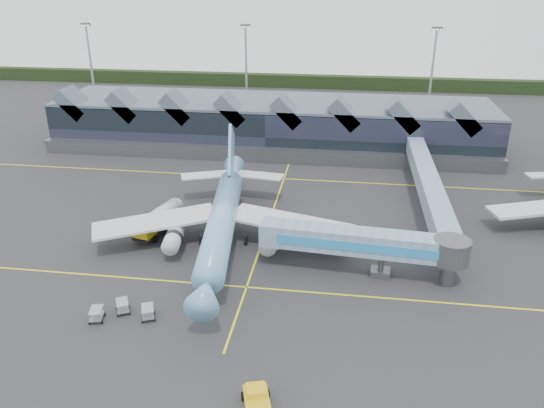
# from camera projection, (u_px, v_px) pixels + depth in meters

# --- Properties ---
(ground) EXTENTS (260.00, 260.00, 0.00)m
(ground) POSITION_uv_depth(u_px,v_px,m) (258.00, 254.00, 69.54)
(ground) COLOR #272629
(ground) RESTS_ON ground
(taxi_stripes) EXTENTS (120.00, 60.00, 0.01)m
(taxi_stripes) POSITION_uv_depth(u_px,v_px,m) (269.00, 222.00, 78.60)
(taxi_stripes) COLOR yellow
(taxi_stripes) RESTS_ON ground
(tree_line_far) EXTENTS (260.00, 4.00, 4.00)m
(tree_line_far) POSITION_uv_depth(u_px,v_px,m) (315.00, 82.00, 168.43)
(tree_line_far) COLOR black
(tree_line_far) RESTS_ON ground
(terminal) EXTENTS (90.00, 22.25, 12.52)m
(terminal) POSITION_uv_depth(u_px,v_px,m) (271.00, 123.00, 111.15)
(terminal) COLOR black
(terminal) RESTS_ON ground
(light_masts) EXTENTS (132.40, 42.56, 22.45)m
(light_masts) POSITION_uv_depth(u_px,v_px,m) (396.00, 77.00, 118.69)
(light_masts) COLOR #9B9EA4
(light_masts) RESTS_ON ground
(main_airliner) EXTENTS (35.20, 40.79, 13.10)m
(main_airliner) POSITION_uv_depth(u_px,v_px,m) (223.00, 218.00, 70.89)
(main_airliner) COLOR #6AA9D7
(main_airliner) RESTS_ON ground
(jet_bridge) EXTENTS (24.83, 5.57, 5.91)m
(jet_bridge) POSITION_uv_depth(u_px,v_px,m) (374.00, 245.00, 63.20)
(jet_bridge) COLOR #6C92B5
(jet_bridge) RESTS_ON ground
(fuel_truck) EXTENTS (4.87, 10.31, 3.45)m
(fuel_truck) POSITION_uv_depth(u_px,v_px,m) (160.00, 218.00, 75.17)
(fuel_truck) COLOR black
(fuel_truck) RESTS_ON ground
(pushback_tug) EXTENTS (3.22, 4.20, 1.70)m
(pushback_tug) POSITION_uv_depth(u_px,v_px,m) (257.00, 401.00, 44.78)
(pushback_tug) COLOR gold
(pushback_tug) RESTS_ON ground
(baggage_carts) EXTENTS (7.02, 4.03, 1.36)m
(baggage_carts) POSITION_uv_depth(u_px,v_px,m) (123.00, 311.00, 56.66)
(baggage_carts) COLOR #9C9FA5
(baggage_carts) RESTS_ON ground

